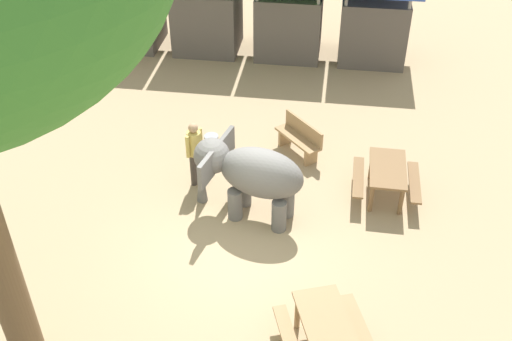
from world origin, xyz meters
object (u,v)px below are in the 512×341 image
(picnic_table_far, at_px, (387,175))
(market_stall_green, at_px, (289,19))
(market_stall_white, at_px, (128,10))
(elephant, at_px, (250,173))
(market_stall_blue, at_px, (374,24))
(feed_bucket, at_px, (211,141))
(wooden_bench, at_px, (300,137))
(person_handler, at_px, (195,149))
(market_stall_teal, at_px, (207,15))
(picnic_table_near, at_px, (326,329))

(picnic_table_far, height_order, market_stall_green, market_stall_green)
(market_stall_white, height_order, market_stall_green, same)
(elephant, bearing_deg, picnic_table_far, -146.59)
(elephant, xyz_separation_m, market_stall_blue, (2.66, 7.95, 0.04))
(market_stall_white, bearing_deg, market_stall_green, 0.00)
(market_stall_white, bearing_deg, feed_bucket, -55.57)
(wooden_bench, distance_m, market_stall_green, 5.62)
(market_stall_blue, bearing_deg, market_stall_green, 180.00)
(market_stall_green, bearing_deg, person_handler, -101.66)
(market_stall_teal, relative_size, market_stall_blue, 1.00)
(market_stall_green, xyz_separation_m, feed_bucket, (-1.40, -5.54, -0.98))
(market_stall_white, bearing_deg, picnic_table_near, -58.66)
(person_handler, distance_m, wooden_bench, 2.78)
(wooden_bench, relative_size, market_stall_green, 0.52)
(market_stall_white, xyz_separation_m, market_stall_blue, (7.80, 0.00, 0.00))
(wooden_bench, xyz_separation_m, picnic_table_far, (2.05, -1.40, 0.12))
(picnic_table_near, bearing_deg, market_stall_blue, -24.18)
(picnic_table_near, bearing_deg, person_handler, 16.53)
(person_handler, xyz_separation_m, picnic_table_far, (4.32, 0.13, -0.36))
(wooden_bench, distance_m, picnic_table_near, 5.92)
(market_stall_green, bearing_deg, feed_bucket, -104.17)
(market_stall_white, bearing_deg, picnic_table_far, -40.60)
(market_stall_white, bearing_deg, market_stall_teal, 0.00)
(person_handler, relative_size, market_stall_green, 0.64)
(elephant, bearing_deg, market_stall_blue, -94.51)
(picnic_table_far, xyz_separation_m, market_stall_green, (-2.87, 6.92, 0.55))
(person_handler, height_order, market_stall_blue, market_stall_blue)
(picnic_table_near, distance_m, market_stall_teal, 12.18)
(elephant, xyz_separation_m, market_stall_white, (-5.14, 7.95, 0.04))
(person_handler, relative_size, feed_bucket, 4.50)
(market_stall_green, bearing_deg, wooden_bench, -81.56)
(picnic_table_near, height_order, market_stall_blue, market_stall_blue)
(elephant, height_order, market_stall_green, market_stall_green)
(picnic_table_near, relative_size, market_stall_blue, 0.76)
(picnic_table_near, bearing_deg, market_stall_green, -11.15)
(person_handler, xyz_separation_m, market_stall_green, (1.45, 7.04, 0.19))
(elephant, xyz_separation_m, market_stall_green, (0.06, 7.95, 0.04))
(market_stall_green, bearing_deg, picnic_table_far, -67.46)
(market_stall_green, bearing_deg, elephant, -90.43)
(market_stall_teal, bearing_deg, market_stall_blue, 0.00)
(elephant, distance_m, market_stall_teal, 8.35)
(wooden_bench, distance_m, market_stall_white, 8.19)
(market_stall_blue, height_order, feed_bucket, market_stall_blue)
(market_stall_teal, distance_m, market_stall_green, 2.60)
(picnic_table_near, xyz_separation_m, market_stall_white, (-6.93, 11.37, 0.55))
(person_handler, bearing_deg, market_stall_blue, 90.55)
(person_handler, relative_size, market_stall_white, 0.64)
(market_stall_blue, xyz_separation_m, feed_bucket, (-4.00, -5.54, -0.98))
(picnic_table_near, distance_m, market_stall_blue, 11.42)
(person_handler, xyz_separation_m, market_stall_teal, (-1.15, 7.04, 0.19))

